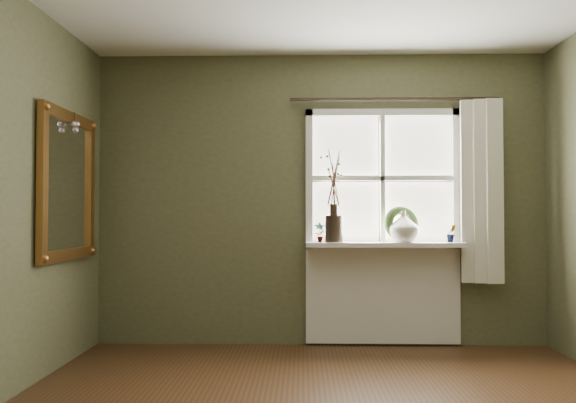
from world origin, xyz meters
The scene contains 13 objects.
wall_back centered at (0.00, 2.30, 1.30)m, with size 4.00×0.10×2.60m, color brown.
wall_front centered at (0.00, -2.30, 1.30)m, with size 4.00×0.10×2.60m, color brown.
window_frame centered at (0.55, 2.23, 1.48)m, with size 1.36×0.06×1.24m.
window_sill centered at (0.55, 2.12, 0.90)m, with size 1.36×0.26×0.04m, color silver.
window_apron centered at (0.55, 2.23, 0.46)m, with size 1.36×0.04×0.88m, color silver.
dark_jug centered at (0.11, 2.12, 1.04)m, with size 0.16×0.16×0.23m, color black.
cream_vase centered at (0.72, 2.12, 1.06)m, with size 0.26×0.26×0.27m, color beige.
wreath centered at (0.71, 2.16, 1.04)m, with size 0.32×0.32×0.08m, color #2E451E.
potted_plant_left centered at (-0.01, 2.12, 1.01)m, with size 0.09×0.06×0.17m, color #2E451E.
potted_plant_right centered at (1.13, 2.12, 1.00)m, with size 0.09×0.07×0.15m, color #2E451E.
curtain centered at (1.39, 2.13, 1.37)m, with size 0.36×0.12×1.59m, color beige.
curtain_rod centered at (0.65, 2.17, 2.18)m, with size 0.03×0.03×1.84m, color black.
gilt_mirror centered at (-1.96, 1.49, 1.39)m, with size 0.10×0.96×1.14m.
Camera 1 is at (-0.17, -2.78, 1.15)m, focal length 35.00 mm.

